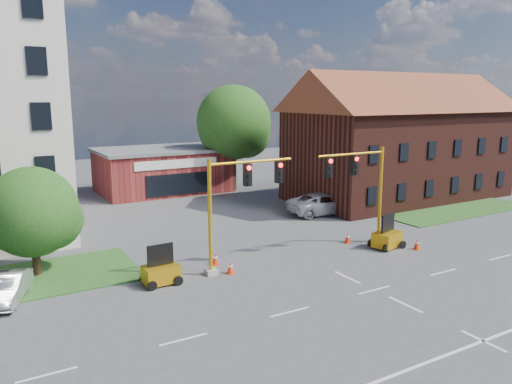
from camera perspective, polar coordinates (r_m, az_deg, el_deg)
ground at (r=25.58m, az=13.37°, el=-10.85°), size 120.00×120.00×0.00m
grass_verge_ne at (r=44.32m, az=22.30°, el=-2.04°), size 14.00×4.00×0.08m
lane_markings at (r=23.69m, az=18.49°, el=-12.93°), size 60.00×36.00×0.01m
brick_shop at (r=50.37m, az=-10.67°, el=2.53°), size 12.40×8.40×4.30m
townhouse_row at (r=47.98m, az=16.17°, el=6.41°), size 21.00×11.00×11.50m
tree_large at (r=50.05m, az=-2.21°, el=7.64°), size 7.76×7.39×10.47m
tree_nw_front at (r=28.38m, az=-23.72°, el=-2.30°), size 4.94×4.71×5.82m
signal_mast_west at (r=26.65m, az=-2.10°, el=-0.86°), size 5.30×0.60×6.20m
signal_mast_east at (r=31.63m, az=11.94°, el=0.79°), size 5.30×0.60×6.20m
trailer_west at (r=25.90m, az=-10.81°, el=-8.99°), size 1.78×1.22×1.99m
trailer_east at (r=32.35m, az=14.75°, el=-5.07°), size 2.07×1.66×2.06m
cone_a at (r=26.97m, az=-2.95°, el=-8.62°), size 0.40×0.40×0.70m
cone_b at (r=28.41m, az=-4.70°, el=-7.62°), size 0.40×0.40×0.70m
cone_c at (r=32.60m, az=17.93°, el=-5.68°), size 0.40×0.40×0.70m
cone_d at (r=32.88m, az=10.42°, el=-5.17°), size 0.40×0.40×0.70m
pickup_white at (r=40.52m, az=7.76°, el=-1.31°), size 6.24×3.35×1.67m
sedan_silver_front at (r=26.12m, az=-26.48°, el=-9.78°), size 2.57×4.10×1.27m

